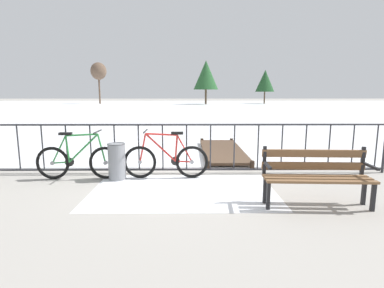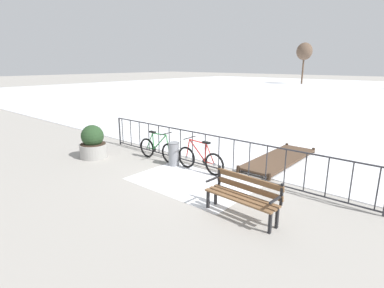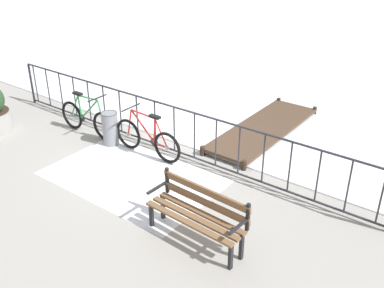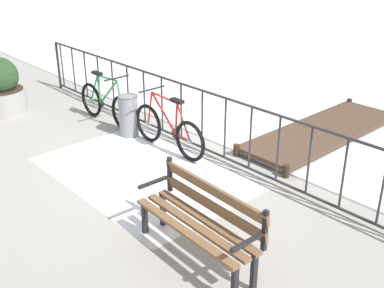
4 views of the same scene
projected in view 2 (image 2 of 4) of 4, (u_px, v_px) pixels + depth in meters
The scene contains 10 objects.
ground_plane at pixel (212, 169), 9.22m from camera, with size 160.00×160.00×0.00m, color #9E9991.
snow_patch at pixel (191, 182), 8.21m from camera, with size 3.23×2.07×0.01m, color white.
railing_fence at pixel (212, 151), 9.07m from camera, with size 9.06×0.06×1.07m.
bicycle_near_railing at pixel (200, 159), 8.95m from camera, with size 1.71×0.52×0.97m.
bicycle_second at pixel (158, 149), 10.00m from camera, with size 1.71×0.52×0.97m.
park_bench at pixel (244, 193), 6.28m from camera, with size 1.62×0.56×0.89m.
planter_with_shrub at pixel (93, 143), 10.27m from camera, with size 0.90×0.90×1.11m.
trash_bin at pixel (174, 154), 9.49m from camera, with size 0.35×0.35×0.73m.
wooden_dock at pixel (279, 158), 9.87m from camera, with size 1.10×3.49×0.20m.
tree_centre at pixel (304, 52), 45.79m from camera, with size 2.31×2.31×6.10m.
Camera 2 is at (5.22, -7.00, 3.10)m, focal length 28.57 mm.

